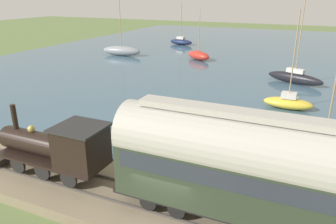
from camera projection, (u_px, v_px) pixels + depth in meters
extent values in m
cube|color=#426075|center=(282.00, 56.00, 50.85)|extent=(80.00, 80.00, 0.01)
cube|color=#84755B|center=(172.00, 212.00, 14.22)|extent=(4.70, 56.00, 0.53)
cube|color=#4C4742|center=(165.00, 216.00, 13.45)|extent=(0.07, 54.88, 0.12)
cube|color=#4C4742|center=(179.00, 196.00, 14.76)|extent=(0.07, 54.88, 0.12)
cylinder|color=black|center=(69.00, 179.00, 15.17)|extent=(0.12, 0.92, 0.92)
cylinder|color=black|center=(89.00, 164.00, 16.48)|extent=(0.12, 0.92, 0.92)
cylinder|color=black|center=(42.00, 171.00, 15.79)|extent=(0.12, 0.92, 0.92)
cylinder|color=black|center=(64.00, 158.00, 17.10)|extent=(0.12, 0.92, 0.92)
cylinder|color=black|center=(18.00, 165.00, 16.40)|extent=(0.12, 0.92, 0.92)
cylinder|color=black|center=(41.00, 152.00, 17.71)|extent=(0.12, 0.92, 0.92)
cube|color=black|center=(53.00, 157.00, 16.31)|extent=(2.03, 5.83, 0.12)
cylinder|color=black|center=(33.00, 142.00, 16.54)|extent=(1.14, 3.50, 1.14)
cylinder|color=black|center=(8.00, 136.00, 17.23)|extent=(1.09, 0.08, 1.09)
cylinder|color=black|center=(14.00, 117.00, 16.53)|extent=(0.26, 0.26, 1.27)
sphere|color=tan|center=(31.00, 129.00, 16.30)|extent=(0.36, 0.36, 0.36)
cube|color=black|center=(82.00, 147.00, 15.24)|extent=(1.93, 2.04, 1.84)
cube|color=#282828|center=(80.00, 127.00, 14.91)|extent=(2.13, 2.28, 0.10)
cube|color=#2D2823|center=(9.00, 157.00, 17.76)|extent=(1.83, 0.44, 0.32)
cylinder|color=black|center=(301.00, 218.00, 12.64)|extent=(0.12, 0.76, 0.76)
cylinder|color=black|center=(176.00, 210.00, 13.10)|extent=(0.12, 0.76, 0.76)
cylinder|color=black|center=(190.00, 190.00, 14.41)|extent=(0.12, 0.76, 0.76)
cylinder|color=black|center=(148.00, 202.00, 13.59)|extent=(0.12, 0.76, 0.76)
cylinder|color=black|center=(164.00, 184.00, 14.90)|extent=(0.12, 0.76, 0.76)
cube|color=black|center=(238.00, 207.00, 12.77)|extent=(2.08, 10.17, 0.16)
cube|color=#2D3828|center=(241.00, 178.00, 12.32)|extent=(2.32, 9.76, 2.46)
cube|color=#2D333D|center=(241.00, 168.00, 12.17)|extent=(2.35, 9.15, 0.69)
cylinder|color=#B2ADA3|center=(243.00, 149.00, 11.90)|extent=(2.43, 9.76, 2.43)
cube|color=#B2ADA3|center=(246.00, 114.00, 11.44)|extent=(0.81, 8.13, 0.24)
ellipsoid|color=black|center=(295.00, 78.00, 35.16)|extent=(3.28, 6.12, 1.17)
cylinder|color=#9E8460|center=(300.00, 35.00, 33.61)|extent=(0.10, 0.10, 7.88)
cube|color=silver|center=(296.00, 71.00, 34.88)|extent=(1.28, 1.95, 0.45)
ellipsoid|color=gray|center=(122.00, 51.00, 50.85)|extent=(2.36, 6.41, 1.49)
cylinder|color=#9E8460|center=(120.00, 18.00, 49.17)|extent=(0.10, 0.10, 8.30)
ellipsoid|color=#236B42|center=(324.00, 148.00, 19.30)|extent=(2.72, 5.86, 1.22)
cylinder|color=#9E8460|center=(334.00, 90.00, 18.09)|extent=(0.10, 0.10, 5.91)
ellipsoid|color=#B72D23|center=(199.00, 55.00, 47.62)|extent=(3.80, 4.62, 1.30)
cylinder|color=#9E8460|center=(199.00, 30.00, 46.41)|extent=(0.10, 0.10, 5.81)
ellipsoid|color=#192347|center=(181.00, 42.00, 61.54)|extent=(2.44, 4.88, 1.07)
cylinder|color=#9E8460|center=(181.00, 21.00, 60.20)|extent=(0.10, 0.10, 6.73)
cube|color=silver|center=(181.00, 38.00, 61.28)|extent=(1.22, 1.55, 0.45)
ellipsoid|color=gold|center=(288.00, 103.00, 27.54)|extent=(1.71, 4.04, 0.94)
cylinder|color=#9E8460|center=(294.00, 55.00, 26.16)|extent=(0.10, 0.10, 7.12)
cube|color=silver|center=(289.00, 95.00, 27.31)|extent=(0.99, 1.23, 0.45)
ellipsoid|color=beige|center=(260.00, 179.00, 16.79)|extent=(2.27, 3.11, 0.46)
ellipsoid|color=silver|center=(210.00, 132.00, 22.33)|extent=(1.75, 2.24, 0.51)
ellipsoid|color=beige|center=(158.00, 131.00, 22.73)|extent=(1.87, 2.86, 0.41)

